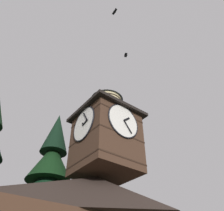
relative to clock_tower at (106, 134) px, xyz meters
name	(u,v)px	position (x,y,z in m)	size (l,w,h in m)	color
clock_tower	(106,134)	(0.00, 0.00, 0.00)	(4.61, 4.61, 7.62)	#422B1E
flying_bird_high	(126,55)	(-0.17, 2.45, 6.82)	(0.41, 0.50, 0.17)	black
flying_bird_low	(115,12)	(2.51, 4.29, 8.42)	(0.26, 0.60, 0.13)	black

